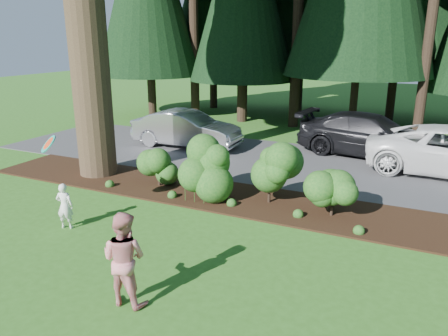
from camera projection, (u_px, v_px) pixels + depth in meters
name	position (u px, v px, depth m)	size (l,w,h in m)	color
ground	(156.00, 240.00, 10.14)	(80.00, 80.00, 0.00)	#2B5C1A
mulch_bed	(217.00, 195.00, 12.94)	(16.00, 2.50, 0.05)	black
driveway	(267.00, 160.00, 16.62)	(22.00, 6.00, 0.03)	#38383A
shrub_row	(240.00, 174.00, 12.31)	(6.53, 1.60, 1.61)	#164817
lily_cluster	(194.00, 187.00, 12.20)	(0.69, 0.09, 0.57)	#164817
car_silver_wagon	(186.00, 129.00, 18.38)	(1.61, 4.62, 1.52)	#ADADB2
car_dark_suv	(370.00, 135.00, 16.97)	(2.28, 5.62, 1.63)	black
child	(65.00, 206.00, 10.62)	(0.42, 0.28, 1.16)	white
adult	(124.00, 258.00, 7.54)	(0.83, 0.65, 1.71)	red
frisbee	(48.00, 144.00, 10.50)	(0.61, 0.42, 0.55)	teal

